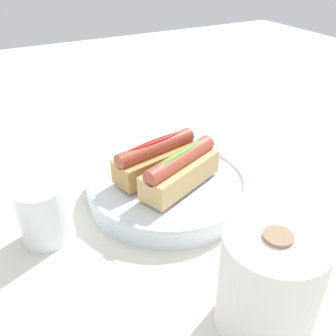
{
  "coord_description": "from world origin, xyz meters",
  "views": [
    {
      "loc": [
        0.28,
        0.46,
        0.39
      ],
      "look_at": [
        0.02,
        -0.01,
        0.06
      ],
      "focal_mm": 40.49,
      "sensor_mm": 36.0,
      "label": 1
    }
  ],
  "objects_px": {
    "hotdog_front": "(156,158)",
    "water_glass": "(43,218)",
    "paper_towel_roll": "(269,283)",
    "hotdog_back": "(180,170)",
    "serving_bowl": "(168,187)"
  },
  "relations": [
    {
      "from": "hotdog_front",
      "to": "hotdog_back",
      "type": "bearing_deg",
      "value": 108.29
    },
    {
      "from": "serving_bowl",
      "to": "water_glass",
      "type": "relative_size",
      "value": 3.04
    },
    {
      "from": "serving_bowl",
      "to": "hotdog_front",
      "type": "bearing_deg",
      "value": -71.71
    },
    {
      "from": "serving_bowl",
      "to": "paper_towel_roll",
      "type": "distance_m",
      "value": 0.28
    },
    {
      "from": "serving_bowl",
      "to": "hotdog_back",
      "type": "bearing_deg",
      "value": 108.29
    },
    {
      "from": "hotdog_front",
      "to": "hotdog_back",
      "type": "height_order",
      "value": "same"
    },
    {
      "from": "hotdog_front",
      "to": "hotdog_back",
      "type": "relative_size",
      "value": 1.0
    },
    {
      "from": "hotdog_front",
      "to": "paper_towel_roll",
      "type": "xyz_separation_m",
      "value": [
        0.01,
        0.3,
        0.0
      ]
    },
    {
      "from": "hotdog_front",
      "to": "water_glass",
      "type": "distance_m",
      "value": 0.21
    },
    {
      "from": "hotdog_front",
      "to": "paper_towel_roll",
      "type": "distance_m",
      "value": 0.3
    },
    {
      "from": "hotdog_back",
      "to": "water_glass",
      "type": "bearing_deg",
      "value": -4.42
    },
    {
      "from": "hotdog_back",
      "to": "paper_towel_roll",
      "type": "height_order",
      "value": "paper_towel_roll"
    },
    {
      "from": "serving_bowl",
      "to": "hotdog_front",
      "type": "distance_m",
      "value": 0.05
    },
    {
      "from": "hotdog_front",
      "to": "water_glass",
      "type": "xyz_separation_m",
      "value": [
        0.2,
        0.04,
        -0.03
      ]
    },
    {
      "from": "hotdog_front",
      "to": "water_glass",
      "type": "relative_size",
      "value": 1.75
    }
  ]
}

